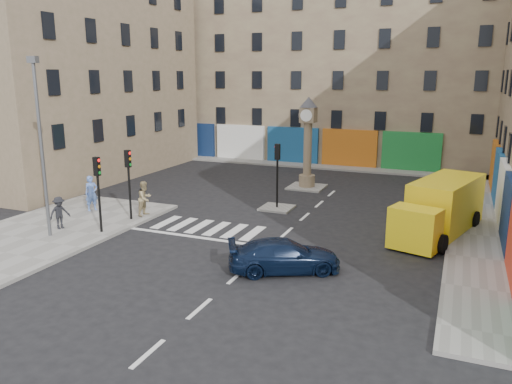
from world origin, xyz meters
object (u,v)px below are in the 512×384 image
Objects in this scene: lamp_post at (41,139)px; pedestrian_dark at (59,213)px; clock_pillar at (308,137)px; traffic_light_left_far at (129,173)px; traffic_light_left_near at (98,182)px; pedestrian_tan at (145,198)px; navy_sedan at (284,256)px; yellow_van at (441,208)px; pedestrian_blue at (91,193)px; traffic_light_island at (277,165)px.

pedestrian_dark is (-0.32, 1.04, -3.83)m from lamp_post.
clock_pillar is 16.72m from pedestrian_dark.
clock_pillar is (6.30, 11.40, 0.93)m from traffic_light_left_far.
pedestrian_dark is (-2.22, -2.76, -1.65)m from traffic_light_left_far.
traffic_light_left_near is at bearing -60.37° from pedestrian_dark.
traffic_light_left_near reaches higher than pedestrian_tan.
navy_sedan is at bearing -5.68° from traffic_light_left_near.
lamp_post is 17.31m from clock_pillar.
clock_pillar is 1.37× the size of navy_sedan.
yellow_van is at bearing 23.04° from traffic_light_left_near.
clock_pillar is at bearing -14.80° from navy_sedan.
traffic_light_left_far reaches higher than pedestrian_blue.
navy_sedan is at bearing -76.59° from clock_pillar.
pedestrian_tan is at bearing -151.49° from yellow_van.
clock_pillar is 3.07× the size of pedestrian_blue.
traffic_light_left_near is 3.21m from lamp_post.
traffic_light_left_near reaches higher than pedestrian_blue.
clock_pillar reaches higher than traffic_light_left_near.
traffic_light_left_far is at bearing 42.82° from navy_sedan.
pedestrian_tan is (-6.00, -4.50, -1.49)m from traffic_light_island.
traffic_light_left_near is 2.27× the size of pedestrian_dark.
lamp_post is 1.36× the size of clock_pillar.
lamp_post is (-8.20, -9.20, 2.20)m from traffic_light_island.
traffic_light_left_near is at bearing -114.55° from clock_pillar.
pedestrian_blue reaches higher than pedestrian_dark.
clock_pillar is at bearing 61.06° from traffic_light_left_far.
traffic_light_left_near is 2.40m from traffic_light_left_far.
yellow_van reaches higher than pedestrian_dark.
lamp_post is at bearing -118.35° from clock_pillar.
pedestrian_dark is at bearing -121.05° from clock_pillar.
traffic_light_left_near reaches higher than navy_sedan.
traffic_light_island is 0.45× the size of lamp_post.
pedestrian_blue is 1.22× the size of pedestrian_dark.
pedestrian_blue is 3.48m from pedestrian_dark.
traffic_light_island is at bearing 51.07° from traffic_light_left_near.
lamp_post reaches higher than pedestrian_blue.
traffic_light_left_far reaches higher than navy_sedan.
traffic_light_left_near reaches higher than traffic_light_island.
traffic_light_left_near is 1.00× the size of traffic_light_left_far.
traffic_light_island reaches higher than pedestrian_dark.
traffic_light_left_near is 0.45× the size of lamp_post.
traffic_light_island is 0.49× the size of yellow_van.
clock_pillar reaches higher than pedestrian_blue.
clock_pillar reaches higher than pedestrian_dark.
traffic_light_island reaches higher than pedestrian_tan.
pedestrian_dark is (-2.52, -3.66, -0.14)m from pedestrian_tan.
lamp_post is (-1.90, -3.80, 2.17)m from traffic_light_left_far.
traffic_light_left_far is 1.79m from pedestrian_tan.
pedestrian_blue is at bearing -152.79° from yellow_van.
clock_pillar reaches higher than navy_sedan.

